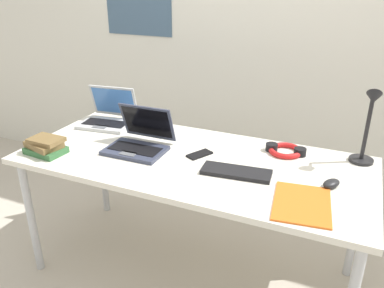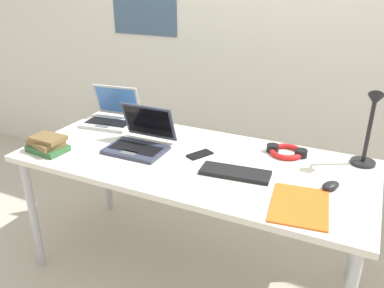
{
  "view_description": "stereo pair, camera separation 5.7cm",
  "coord_description": "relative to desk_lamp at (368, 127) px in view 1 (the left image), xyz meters",
  "views": [
    {
      "loc": [
        0.73,
        -1.66,
        1.62
      ],
      "look_at": [
        0.0,
        0.0,
        0.82
      ],
      "focal_mm": 36.51,
      "sensor_mm": 36.0,
      "label": 1
    },
    {
      "loc": [
        0.78,
        -1.64,
        1.62
      ],
      "look_at": [
        0.0,
        0.0,
        0.82
      ],
      "focal_mm": 36.51,
      "sensor_mm": 36.0,
      "label": 2
    }
  ],
  "objects": [
    {
      "name": "laptop_near_lamp",
      "position": [
        -1.48,
        -0.03,
        -0.15
      ],
      "size": [
        0.34,
        0.31,
        0.22
      ],
      "color": "#B7BABC",
      "rests_on": "desk"
    },
    {
      "name": "external_keyboard",
      "position": [
        -0.54,
        -0.35,
        -0.19
      ],
      "size": [
        0.34,
        0.15,
        0.02
      ],
      "primitive_type": "cube",
      "rotation": [
        0.0,
        0.0,
        0.1
      ],
      "color": "black",
      "rests_on": "desk"
    },
    {
      "name": "cell_phone",
      "position": [
        -0.78,
        -0.23,
        -0.19
      ],
      "size": [
        0.12,
        0.15,
        0.01
      ],
      "primitive_type": "cube",
      "rotation": [
        0.0,
        0.0,
        -0.48
      ],
      "color": "black",
      "rests_on": "desk"
    },
    {
      "name": "headphones",
      "position": [
        -0.37,
        -0.02,
        -0.18
      ],
      "size": [
        0.21,
        0.18,
        0.04
      ],
      "color": "red",
      "rests_on": "desk"
    },
    {
      "name": "computer_mouse",
      "position": [
        -0.11,
        -0.3,
        -0.18
      ],
      "size": [
        0.1,
        0.11,
        0.03
      ],
      "primitive_type": "ellipsoid",
      "rotation": [
        0.0,
        0.0,
        -0.52
      ],
      "color": "black",
      "rests_on": "desk"
    },
    {
      "name": "desk",
      "position": [
        -0.8,
        -0.28,
        -0.25
      ],
      "size": [
        1.8,
        0.8,
        0.74
      ],
      "color": "silver",
      "rests_on": "ground_plane"
    },
    {
      "name": "paper_folder_mid_desk",
      "position": [
        -0.21,
        -0.49,
        -0.19
      ],
      "size": [
        0.27,
        0.34,
        0.01
      ],
      "primitive_type": "cube",
      "rotation": [
        0.0,
        0.0,
        0.13
      ],
      "color": "orange",
      "rests_on": "desk"
    },
    {
      "name": "desk_lamp",
      "position": [
        0.0,
        0.0,
        0.0
      ],
      "size": [
        0.12,
        0.18,
        0.4
      ],
      "color": "black",
      "rests_on": "desk"
    },
    {
      "name": "ground_plane",
      "position": [
        -0.8,
        -0.28,
        -0.94
      ],
      "size": [
        12.0,
        12.0,
        0.0
      ],
      "primitive_type": "plane",
      "color": "#B7AD9E"
    },
    {
      "name": "book_stack",
      "position": [
        -1.53,
        -0.53,
        -0.16
      ],
      "size": [
        0.22,
        0.17,
        0.09
      ],
      "color": "#336638",
      "rests_on": "desk"
    },
    {
      "name": "laptop_mid_desk",
      "position": [
        -1.11,
        -0.29,
        -0.15
      ],
      "size": [
        0.32,
        0.29,
        0.22
      ],
      "color": "#33384C",
      "rests_on": "desk"
    },
    {
      "name": "wall_back",
      "position": [
        -0.8,
        0.82,
        0.36
      ],
      "size": [
        6.0,
        0.13,
        2.6
      ],
      "color": "silver",
      "rests_on": "ground_plane"
    }
  ]
}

